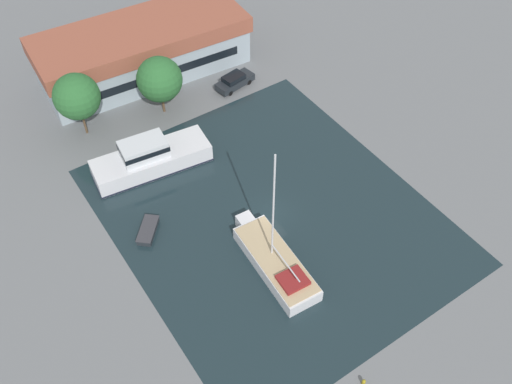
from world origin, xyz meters
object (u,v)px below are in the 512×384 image
Objects in this scene: parked_car at (235,81)px; small_dinghy at (148,230)px; warehouse_building at (143,50)px; quay_tree_by_water at (77,97)px; quay_tree_near_building at (159,79)px; motor_cruiser at (150,158)px; sailboat_moored at (275,261)px.

parked_car is 22.53m from small_dinghy.
warehouse_building is 3.41× the size of quay_tree_by_water.
quay_tree_by_water reaches higher than parked_car.
motor_cruiser is at bearing -126.21° from quay_tree_near_building.
warehouse_building is 4.98× the size of parked_car.
sailboat_moored reaches higher than warehouse_building.
quay_tree_near_building is 0.52× the size of sailboat_moored.
sailboat_moored is 11.93m from small_dinghy.
quay_tree_by_water is at bearing -107.18° from parked_car.
warehouse_building is 8.03m from quay_tree_near_building.
quay_tree_by_water is 0.60× the size of motor_cruiser.
parked_car is 15.35m from motor_cruiser.
parked_car is 0.38× the size of sailboat_moored.
quay_tree_near_building is at bearing -29.21° from motor_cruiser.
motor_cruiser is 3.66× the size of small_dinghy.
sailboat_moored is (-3.55, -31.40, -2.23)m from warehouse_building.
quay_tree_by_water is (-8.45, 1.49, 0.52)m from quay_tree_near_building.
warehouse_building is 16.39m from motor_cruiser.
sailboat_moored reaches higher than motor_cruiser.
parked_car is at bearing -58.52° from motor_cruiser.
quay_tree_near_building is at bearing -104.51° from parked_car.
quay_tree_near_building is 0.56× the size of motor_cruiser.
small_dinghy is at bearing -92.73° from quay_tree_by_water.
quay_tree_near_building reaches higher than motor_cruiser.
quay_tree_near_building is 1.37× the size of parked_car.
quay_tree_near_building is 0.94× the size of quay_tree_by_water.
quay_tree_near_building is at bearing 99.07° from small_dinghy.
warehouse_building is at bearing 105.59° from small_dinghy.
warehouse_building is 12.04m from quay_tree_by_water.
sailboat_moored is (-1.87, -23.66, -3.55)m from quay_tree_near_building.
parked_car is 25.31m from sailboat_moored.
quay_tree_near_building is at bearing -98.65° from warehouse_building.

